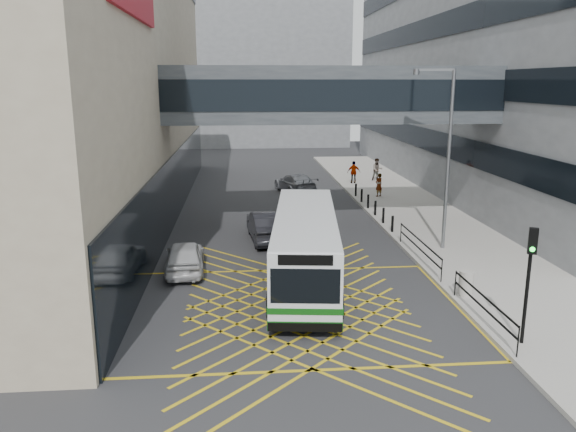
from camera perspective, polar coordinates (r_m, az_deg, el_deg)
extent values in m
plane|color=#333335|center=(20.95, 0.92, -9.49)|extent=(120.00, 120.00, 0.00)
cube|color=black|center=(35.96, -11.15, 3.31)|extent=(0.10, 41.50, 4.00)
cube|color=gray|center=(50.42, 27.06, 14.10)|extent=(24.00, 44.00, 20.00)
cube|color=black|center=(45.57, 13.13, 7.84)|extent=(0.10, 43.50, 1.60)
cube|color=black|center=(45.38, 13.40, 12.87)|extent=(0.10, 43.50, 1.60)
cube|color=black|center=(45.54, 13.68, 17.90)|extent=(0.10, 43.50, 1.60)
cube|color=gray|center=(79.20, -4.97, 13.98)|extent=(28.00, 16.00, 18.00)
cube|color=#40454A|center=(31.59, 4.31, 12.20)|extent=(20.00, 4.00, 3.00)
cube|color=black|center=(29.60, 4.94, 12.10)|extent=(19.50, 0.06, 1.60)
cube|color=black|center=(33.59, 3.76, 12.27)|extent=(19.50, 0.06, 1.60)
cube|color=#AEA9A0|center=(36.80, 12.64, 0.41)|extent=(6.00, 54.00, 0.16)
cube|color=gold|center=(20.94, 0.92, -9.48)|extent=(12.00, 9.00, 0.01)
cube|color=silver|center=(22.98, 1.77, -3.06)|extent=(3.60, 10.80, 2.60)
cube|color=#0F4D11|center=(23.33, 1.75, -5.74)|extent=(3.64, 10.84, 0.33)
cube|color=#0F4D11|center=(23.16, 1.76, -4.55)|extent=(3.66, 10.85, 0.21)
cube|color=black|center=(23.44, 1.78, -1.87)|extent=(3.50, 9.47, 1.01)
cube|color=black|center=(17.89, 1.76, -7.12)|extent=(2.21, 0.33, 1.16)
cube|color=black|center=(17.59, 1.78, -4.49)|extent=(1.73, 0.25, 0.34)
cube|color=silver|center=(22.64, 1.79, 0.12)|extent=(3.57, 10.70, 0.10)
cube|color=black|center=(18.41, 1.73, -11.21)|extent=(2.40, 0.37, 0.29)
cube|color=black|center=(28.39, 1.76, -2.27)|extent=(2.40, 0.37, 0.29)
cylinder|color=black|center=(20.12, -1.76, -9.00)|extent=(0.38, 0.99, 0.96)
cylinder|color=black|center=(20.13, 5.24, -9.04)|extent=(0.38, 0.99, 0.96)
cylinder|color=black|center=(26.29, -0.90, -3.55)|extent=(0.38, 0.99, 0.96)
cylinder|color=black|center=(26.29, 4.41, -3.59)|extent=(0.38, 0.99, 0.96)
imported|color=silver|center=(25.14, -10.43, -4.04)|extent=(2.07, 4.55, 1.42)
imported|color=black|center=(29.59, -2.15, -0.99)|extent=(2.48, 5.26, 1.59)
imported|color=#96989F|center=(42.54, 0.75, 3.42)|extent=(3.32, 5.35, 1.55)
cylinder|color=black|center=(18.98, 23.06, -7.39)|extent=(0.15, 0.15, 3.20)
cube|color=black|center=(18.25, 23.62, -2.34)|extent=(0.31, 0.26, 0.80)
sphere|color=#19E533|center=(18.22, 23.58, -3.13)|extent=(0.20, 0.20, 0.15)
cylinder|color=slate|center=(28.04, 15.96, 5.30)|extent=(0.22, 0.22, 8.57)
cube|color=slate|center=(27.81, 14.73, 14.17)|extent=(1.64, 0.70, 0.11)
cylinder|color=slate|center=(27.84, 12.90, 14.09)|extent=(0.39, 0.39, 0.27)
cylinder|color=#ADA89E|center=(22.76, 17.64, -6.50)|extent=(0.56, 0.56, 0.97)
cube|color=black|center=(20.27, 19.27, -7.71)|extent=(0.05, 5.00, 0.05)
cube|color=black|center=(20.41, 19.18, -8.75)|extent=(0.05, 5.00, 0.05)
cube|color=black|center=(26.47, 13.21, -2.38)|extent=(0.05, 6.00, 0.05)
cube|color=black|center=(26.58, 13.17, -3.21)|extent=(0.05, 6.00, 0.05)
cylinder|color=black|center=(18.37, 22.34, -11.72)|extent=(0.04, 0.04, 1.00)
cylinder|color=black|center=(22.57, 16.64, -6.56)|extent=(0.04, 0.04, 1.00)
cylinder|color=black|center=(23.89, 15.34, -5.36)|extent=(0.04, 0.04, 1.00)
cylinder|color=black|center=(29.35, 11.39, -1.65)|extent=(0.04, 0.04, 1.00)
cylinder|color=black|center=(31.25, 10.56, -0.78)|extent=(0.14, 0.14, 0.90)
cylinder|color=black|center=(33.12, 9.67, 0.06)|extent=(0.14, 0.14, 0.90)
cylinder|color=black|center=(35.01, 8.86, 0.81)|extent=(0.14, 0.14, 0.90)
cylinder|color=black|center=(36.92, 8.14, 1.49)|extent=(0.14, 0.14, 0.90)
cylinder|color=black|center=(38.83, 7.49, 2.10)|extent=(0.14, 0.14, 0.90)
cylinder|color=black|center=(40.75, 6.91, 2.65)|extent=(0.14, 0.14, 0.90)
imported|color=gray|center=(40.82, 9.22, 3.14)|extent=(0.81, 0.75, 1.66)
imported|color=gray|center=(47.45, 9.05, 4.68)|extent=(0.91, 0.55, 1.84)
imported|color=gray|center=(45.92, 6.70, 4.44)|extent=(1.07, 0.53, 1.80)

